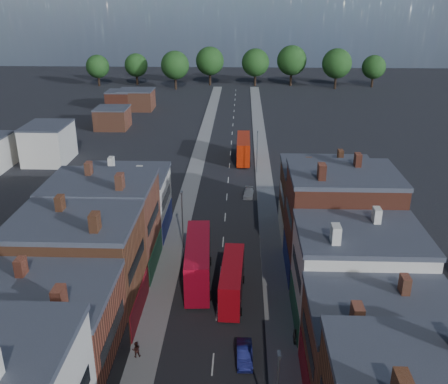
# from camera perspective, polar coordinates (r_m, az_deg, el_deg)

# --- Properties ---
(pavement_west) EXTENTS (3.00, 200.00, 0.12)m
(pavement_west) POSITION_cam_1_polar(r_m,az_deg,el_deg) (84.91, -4.02, 0.05)
(pavement_west) COLOR gray
(pavement_west) RESTS_ON ground
(pavement_east) EXTENTS (3.00, 200.00, 0.12)m
(pavement_east) POSITION_cam_1_polar(r_m,az_deg,el_deg) (84.55, 4.78, -0.08)
(pavement_east) COLOR gray
(pavement_east) RESTS_ON ground
(terrace_west) EXTENTS (12.00, 80.00, 12.35)m
(terrace_west) POSITION_cam_1_polar(r_m,az_deg,el_deg) (41.48, -22.85, -18.05)
(terrace_west) COLOR brown
(terrace_west) RESTS_ON ground
(terrace_east) EXTENTS (12.00, 80.00, 12.35)m
(terrace_east) POSITION_cam_1_polar(r_m,az_deg,el_deg) (39.83, 19.70, -19.42)
(terrace_east) COLOR brown
(terrace_east) RESTS_ON ground
(lamp_post_2) EXTENTS (0.25, 0.70, 8.12)m
(lamp_post_2) POSITION_cam_1_polar(r_m,az_deg,el_deg) (64.69, -4.79, -2.77)
(lamp_post_2) COLOR slate
(lamp_post_2) RESTS_ON ground
(lamp_post_3) EXTENTS (0.25, 0.70, 8.12)m
(lamp_post_3) POSITION_cam_1_polar(r_m,az_deg,el_deg) (92.38, 3.81, 4.94)
(lamp_post_3) COLOR slate
(lamp_post_3) RESTS_ON ground
(bus_0) EXTENTS (3.55, 12.03, 5.13)m
(bus_0) POSITION_cam_1_polar(r_m,az_deg,el_deg) (58.18, -2.99, -7.87)
(bus_0) COLOR #AD091E
(bus_0) RESTS_ON ground
(bus_1) EXTENTS (2.81, 9.92, 4.25)m
(bus_1) POSITION_cam_1_polar(r_m,az_deg,el_deg) (55.47, 0.92, -10.03)
(bus_1) COLOR #BC0A14
(bus_1) RESTS_ON ground
(bus_2) EXTENTS (2.83, 11.07, 4.78)m
(bus_2) POSITION_cam_1_polar(r_m,az_deg,el_deg) (99.87, 2.23, 5.01)
(bus_2) COLOR #A81F07
(bus_2) RESTS_ON ground
(car_1) EXTENTS (1.54, 4.11, 1.34)m
(car_1) POSITION_cam_1_polar(r_m,az_deg,el_deg) (48.30, 2.36, -18.01)
(car_1) COLOR navy
(car_1) RESTS_ON ground
(car_2) EXTENTS (2.29, 4.15, 1.10)m
(car_2) POSITION_cam_1_polar(r_m,az_deg,el_deg) (70.17, -2.81, -4.40)
(car_2) COLOR black
(car_2) RESTS_ON ground
(car_3) EXTENTS (1.88, 4.04, 1.14)m
(car_3) POSITION_cam_1_polar(r_m,az_deg,el_deg) (82.80, 2.81, -0.13)
(car_3) COLOR #BABABA
(car_3) RESTS_ON ground
(ped_1) EXTENTS (0.85, 0.59, 1.59)m
(ped_1) POSITION_cam_1_polar(r_m,az_deg,el_deg) (49.04, -10.02, -17.30)
(ped_1) COLOR #3C1C18
(ped_1) RESTS_ON pavement_west
(ped_3) EXTENTS (0.50, 1.00, 1.67)m
(ped_3) POSITION_cam_1_polar(r_m,az_deg,el_deg) (50.22, 8.08, -16.02)
(ped_3) COLOR #5B554E
(ped_3) RESTS_ON pavement_east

